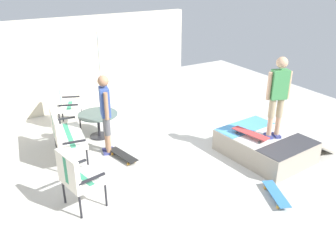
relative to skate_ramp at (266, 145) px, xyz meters
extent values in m
cube|color=beige|center=(0.87, 1.68, -0.28)|extent=(12.00, 12.00, 0.10)
cube|color=beige|center=(4.67, 2.18, 0.99)|extent=(0.20, 6.00, 2.45)
cube|color=silver|center=(4.56, 1.28, 1.12)|extent=(0.03, 1.10, 1.40)
cube|color=gray|center=(0.00, 0.03, -0.01)|extent=(1.83, 1.48, 0.45)
cube|color=#333338|center=(-0.58, -0.02, 0.23)|extent=(0.66, 1.35, 0.01)
cube|color=silver|center=(0.00, 0.03, 0.23)|extent=(0.66, 1.35, 0.01)
cube|color=#4C99D8|center=(0.57, 0.08, 0.23)|extent=(0.66, 1.35, 0.01)
cylinder|color=#B2B2B7|center=(-0.06, 0.67, 0.20)|extent=(1.66, 0.19, 0.05)
cube|color=gray|center=(0.08, -0.92, -0.03)|extent=(1.74, 0.79, 0.38)
cylinder|color=black|center=(1.37, 3.37, -0.01)|extent=(0.04, 0.04, 0.44)
cylinder|color=black|center=(2.53, 3.21, -0.01)|extent=(0.04, 0.04, 0.44)
cylinder|color=black|center=(1.44, 3.84, -0.01)|extent=(0.04, 0.04, 0.44)
cylinder|color=black|center=(2.60, 3.67, -0.01)|extent=(0.04, 0.04, 0.44)
cube|color=silver|center=(1.98, 3.52, 0.25)|extent=(1.32, 0.72, 0.08)
cube|color=#338C66|center=(1.98, 3.52, 0.29)|extent=(1.21, 0.27, 0.00)
cube|color=silver|center=(2.02, 3.75, 0.54)|extent=(1.25, 0.26, 0.50)
cube|color=#338C66|center=(2.02, 3.75, 0.54)|extent=(0.11, 0.10, 0.46)
cube|color=black|center=(1.38, 3.61, 0.41)|extent=(0.11, 0.47, 0.04)
cube|color=black|center=(2.58, 3.44, 0.41)|extent=(0.11, 0.47, 0.04)
cylinder|color=black|center=(3.26, 2.90, -0.01)|extent=(0.04, 0.04, 0.44)
cylinder|color=black|center=(3.76, 2.70, -0.01)|extent=(0.04, 0.04, 0.44)
cylinder|color=black|center=(3.44, 3.34, -0.01)|extent=(0.04, 0.04, 0.44)
cylinder|color=black|center=(3.94, 3.14, -0.01)|extent=(0.04, 0.04, 0.44)
cube|color=silver|center=(3.60, 3.02, 0.25)|extent=(0.78, 0.74, 0.08)
cube|color=#338C66|center=(3.60, 3.02, 0.29)|extent=(0.58, 0.31, 0.00)
cube|color=silver|center=(3.69, 3.24, 0.54)|extent=(0.61, 0.30, 0.50)
cube|color=#338C66|center=(3.69, 3.24, 0.54)|extent=(0.12, 0.12, 0.46)
cube|color=black|center=(3.33, 3.13, 0.41)|extent=(0.21, 0.45, 0.04)
cube|color=black|center=(3.87, 2.91, 0.41)|extent=(0.21, 0.45, 0.04)
cylinder|color=black|center=(0.08, 3.51, -0.01)|extent=(0.04, 0.04, 0.44)
cylinder|color=black|center=(0.61, 3.62, -0.01)|extent=(0.04, 0.04, 0.44)
cylinder|color=black|center=(-0.02, 3.97, -0.01)|extent=(0.04, 0.04, 0.44)
cylinder|color=black|center=(0.51, 4.08, -0.01)|extent=(0.04, 0.04, 0.44)
cube|color=silver|center=(0.29, 3.79, 0.25)|extent=(0.72, 0.66, 0.08)
cube|color=#338C66|center=(0.29, 3.79, 0.29)|extent=(0.59, 0.21, 0.00)
cube|color=silver|center=(0.25, 4.02, 0.54)|extent=(0.62, 0.20, 0.50)
cube|color=#338C66|center=(0.25, 4.02, 0.54)|extent=(0.11, 0.10, 0.46)
cube|color=black|center=(0.01, 3.74, 0.41)|extent=(0.13, 0.47, 0.04)
cube|color=black|center=(0.58, 3.85, 0.41)|extent=(0.13, 0.47, 0.04)
cylinder|color=black|center=(2.62, 2.66, 0.04)|extent=(0.06, 0.06, 0.55)
cylinder|color=black|center=(2.62, 2.66, -0.22)|extent=(0.44, 0.44, 0.03)
cylinder|color=#425651|center=(2.62, 2.66, 0.33)|extent=(0.90, 0.90, 0.02)
cube|color=navy|center=(1.72, 2.79, -0.21)|extent=(0.16, 0.26, 0.05)
cylinder|color=#9E7051|center=(1.72, 2.79, 0.02)|extent=(0.10, 0.10, 0.40)
cylinder|color=#4C4C51|center=(1.72, 2.79, 0.42)|extent=(0.13, 0.13, 0.40)
cube|color=navy|center=(1.89, 2.75, -0.21)|extent=(0.16, 0.26, 0.05)
cylinder|color=#9E7051|center=(1.89, 2.75, 0.02)|extent=(0.10, 0.10, 0.40)
cylinder|color=#4C4C51|center=(1.89, 2.75, 0.42)|extent=(0.13, 0.13, 0.40)
cube|color=#334C99|center=(1.81, 2.77, 0.91)|extent=(0.35, 0.25, 0.59)
sphere|color=#9E7051|center=(1.81, 2.77, 1.35)|extent=(0.23, 0.23, 0.23)
cylinder|color=#9E7051|center=(1.61, 2.82, 0.89)|extent=(0.08, 0.08, 0.56)
cylinder|color=#9E7051|center=(2.00, 2.72, 0.89)|extent=(0.08, 0.08, 0.56)
cube|color=navy|center=(-0.13, -0.13, 0.26)|extent=(0.26, 0.19, 0.05)
cylinder|color=tan|center=(-0.13, -0.13, 0.48)|extent=(0.10, 0.10, 0.39)
cylinder|color=tan|center=(-0.13, -0.13, 0.86)|extent=(0.13, 0.13, 0.39)
cube|color=navy|center=(-0.07, 0.03, 0.26)|extent=(0.26, 0.19, 0.05)
cylinder|color=tan|center=(-0.07, 0.03, 0.48)|extent=(0.10, 0.10, 0.39)
cylinder|color=tan|center=(-0.07, 0.03, 0.86)|extent=(0.13, 0.13, 0.39)
cube|color=#3F8C4C|center=(-0.10, -0.05, 1.34)|extent=(0.28, 0.36, 0.57)
sphere|color=tan|center=(-0.10, -0.05, 1.77)|extent=(0.22, 0.22, 0.22)
cylinder|color=tan|center=(-0.17, -0.23, 1.32)|extent=(0.08, 0.08, 0.54)
cylinder|color=tan|center=(-0.03, 0.14, 1.32)|extent=(0.08, 0.08, 0.54)
cube|color=black|center=(1.38, 2.62, -0.14)|extent=(0.82, 0.36, 0.02)
cylinder|color=gold|center=(1.67, 2.60, -0.20)|extent=(0.06, 0.04, 0.06)
cylinder|color=gold|center=(1.64, 2.76, -0.20)|extent=(0.06, 0.04, 0.06)
cylinder|color=gold|center=(1.13, 2.49, -0.20)|extent=(0.06, 0.04, 0.06)
cylinder|color=gold|center=(1.09, 2.64, -0.20)|extent=(0.06, 0.04, 0.06)
cube|color=#3372B2|center=(-1.21, 0.93, -0.14)|extent=(0.81, 0.50, 0.02)
cylinder|color=gold|center=(-0.99, 0.74, -0.20)|extent=(0.06, 0.05, 0.06)
cylinder|color=gold|center=(-0.92, 0.89, -0.20)|extent=(0.06, 0.05, 0.06)
cylinder|color=gold|center=(-1.50, 0.97, -0.20)|extent=(0.06, 0.05, 0.06)
cylinder|color=gold|center=(-1.44, 1.11, -0.20)|extent=(0.06, 0.05, 0.06)
cube|color=#B23838|center=(0.11, 0.36, 0.33)|extent=(0.82, 0.36, 0.01)
cylinder|color=#333333|center=(0.40, 0.34, 0.26)|extent=(0.06, 0.04, 0.06)
cylinder|color=#333333|center=(0.36, 0.50, 0.26)|extent=(0.06, 0.04, 0.06)
cylinder|color=#333333|center=(-0.15, 0.23, 0.26)|extent=(0.06, 0.04, 0.06)
cylinder|color=#333333|center=(-0.18, 0.39, 0.26)|extent=(0.06, 0.04, 0.06)
camera|label=1|loc=(-4.64, 5.13, 3.45)|focal=38.31mm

